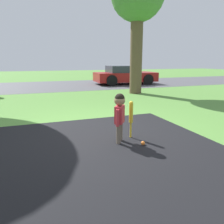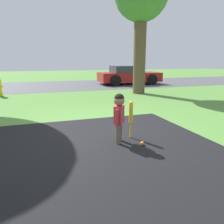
{
  "view_description": "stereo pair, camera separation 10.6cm",
  "coord_description": "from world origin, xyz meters",
  "px_view_note": "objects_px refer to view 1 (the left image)",
  "views": [
    {
      "loc": [
        -1.29,
        -4.36,
        1.48
      ],
      "look_at": [
        0.17,
        -0.41,
        0.49
      ],
      "focal_mm": 35.0,
      "sensor_mm": 36.0,
      "label": 1
    },
    {
      "loc": [
        -1.19,
        -4.4,
        1.48
      ],
      "look_at": [
        0.17,
        -0.41,
        0.49
      ],
      "focal_mm": 35.0,
      "sensor_mm": 36.0,
      "label": 2
    }
  ],
  "objects_px": {
    "sports_ball": "(143,143)",
    "parked_car": "(125,75)",
    "child": "(120,111)",
    "baseball_bat": "(131,114)"
  },
  "relations": [
    {
      "from": "parked_car",
      "to": "child",
      "type": "bearing_deg",
      "value": -111.41
    },
    {
      "from": "sports_ball",
      "to": "parked_car",
      "type": "distance_m",
      "value": 10.56
    },
    {
      "from": "child",
      "to": "parked_car",
      "type": "xyz_separation_m",
      "value": [
        4.21,
        9.52,
        -0.03
      ]
    },
    {
      "from": "baseball_bat",
      "to": "parked_car",
      "type": "distance_m",
      "value": 10.15
    },
    {
      "from": "sports_ball",
      "to": "parked_car",
      "type": "height_order",
      "value": "parked_car"
    },
    {
      "from": "child",
      "to": "baseball_bat",
      "type": "bearing_deg",
      "value": -27.58
    },
    {
      "from": "sports_ball",
      "to": "parked_car",
      "type": "relative_size",
      "value": 0.02
    },
    {
      "from": "baseball_bat",
      "to": "sports_ball",
      "type": "height_order",
      "value": "baseball_bat"
    },
    {
      "from": "baseball_bat",
      "to": "parked_car",
      "type": "height_order",
      "value": "parked_car"
    },
    {
      "from": "child",
      "to": "sports_ball",
      "type": "height_order",
      "value": "child"
    }
  ]
}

